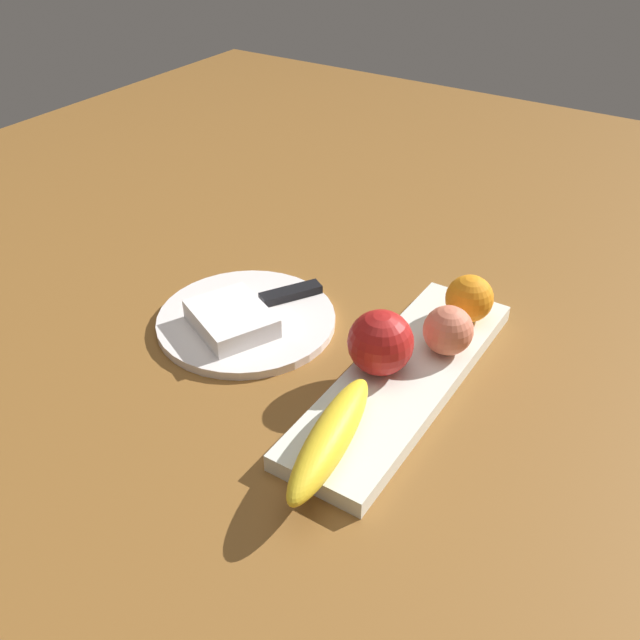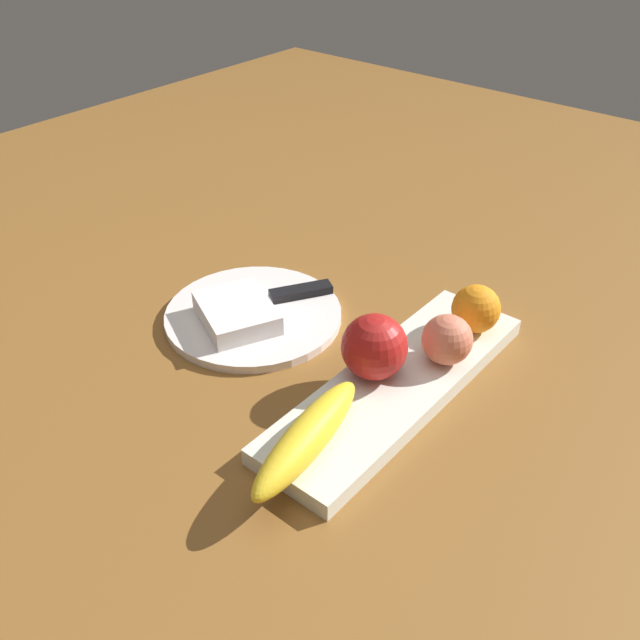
{
  "view_description": "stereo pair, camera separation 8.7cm",
  "coord_description": "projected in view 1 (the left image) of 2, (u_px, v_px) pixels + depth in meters",
  "views": [
    {
      "loc": [
        0.56,
        0.26,
        0.55
      ],
      "look_at": [
        -0.04,
        -0.13,
        0.05
      ],
      "focal_mm": 39.02,
      "sensor_mm": 36.0,
      "label": 1
    },
    {
      "loc": [
        0.51,
        0.33,
        0.55
      ],
      "look_at": [
        -0.04,
        -0.13,
        0.05
      ],
      "focal_mm": 39.02,
      "sensor_mm": 36.0,
      "label": 2
    }
  ],
  "objects": [
    {
      "name": "apple",
      "position": [
        381.0,
        342.0,
        0.82
      ],
      "size": [
        0.08,
        0.08,
        0.08
      ],
      "primitive_type": "sphere",
      "color": "#AD1A18",
      "rests_on": "fruit_tray"
    },
    {
      "name": "dinner_plate",
      "position": [
        246.0,
        320.0,
        0.95
      ],
      "size": [
        0.24,
        0.24,
        0.01
      ],
      "primitive_type": "cylinder",
      "color": "white",
      "rests_on": "ground_plane"
    },
    {
      "name": "folded_napkin",
      "position": [
        231.0,
        319.0,
        0.92
      ],
      "size": [
        0.13,
        0.14,
        0.03
      ],
      "primitive_type": "cube",
      "rotation": [
        0.0,
        0.0,
        -0.44
      ],
      "color": "white",
      "rests_on": "dinner_plate"
    },
    {
      "name": "knife",
      "position": [
        281.0,
        296.0,
        0.98
      ],
      "size": [
        0.17,
        0.11,
        0.01
      ],
      "rotation": [
        0.0,
        0.0,
        -0.55
      ],
      "color": "silver",
      "rests_on": "dinner_plate"
    },
    {
      "name": "banana",
      "position": [
        331.0,
        437.0,
        0.72
      ],
      "size": [
        0.2,
        0.07,
        0.04
      ],
      "primitive_type": "ellipsoid",
      "rotation": [
        0.0,
        0.0,
        3.31
      ],
      "color": "yellow",
      "rests_on": "fruit_tray"
    },
    {
      "name": "fruit_tray",
      "position": [
        403.0,
        378.0,
        0.84
      ],
      "size": [
        0.41,
        0.12,
        0.02
      ],
      "primitive_type": "cube",
      "color": "white",
      "rests_on": "ground_plane"
    },
    {
      "name": "peach",
      "position": [
        448.0,
        330.0,
        0.85
      ],
      "size": [
        0.06,
        0.06,
        0.06
      ],
      "primitive_type": "sphere",
      "color": "#D97356",
      "rests_on": "fruit_tray"
    },
    {
      "name": "ground_plane",
      "position": [
        394.0,
        407.0,
        0.82
      ],
      "size": [
        2.4,
        2.4,
        0.0
      ],
      "primitive_type": "plane",
      "color": "brown"
    },
    {
      "name": "orange_near_apple",
      "position": [
        469.0,
        298.0,
        0.91
      ],
      "size": [
        0.06,
        0.06,
        0.06
      ],
      "primitive_type": "sphere",
      "color": "orange",
      "rests_on": "fruit_tray"
    }
  ]
}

